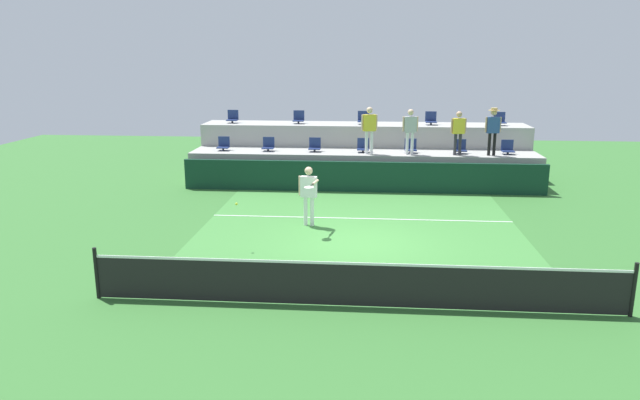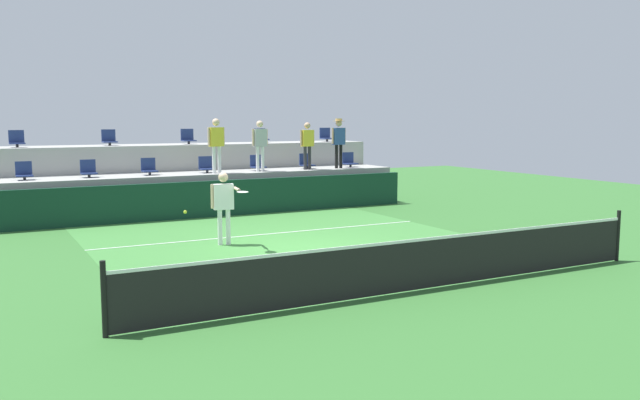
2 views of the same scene
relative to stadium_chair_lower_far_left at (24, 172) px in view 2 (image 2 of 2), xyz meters
The scene contains 25 objects.
ground_plane 9.11m from the stadium_chair_lower_far_left, 53.57° to the right, with size 40.00×40.00×0.00m, color #336B2D.
court_inner_paint 8.34m from the stadium_chair_lower_far_left, 49.42° to the right, with size 9.00×10.00×0.01m, color #3D7F38.
court_service_line 7.35m from the stadium_chair_lower_far_left, 42.15° to the right, with size 9.00×0.06×0.00m, color white.
tennis_net 12.48m from the stadium_chair_lower_far_left, 64.58° to the right, with size 10.48×0.08×1.07m.
sponsor_backboard 5.56m from the stadium_chair_lower_far_left, 13.01° to the right, with size 13.00×0.16×1.10m, color #0F3323.
seating_tier_lower 5.41m from the stadium_chair_lower_far_left, ahead, with size 13.00×1.80×1.25m, color #9E9E99.
seating_tier_upper 5.67m from the stadium_chair_lower_far_left, 19.27° to the left, with size 13.00×1.80×2.10m, color #9E9E99.
stadium_chair_lower_far_left is the anchor object (origin of this frame).
stadium_chair_lower_left 1.74m from the stadium_chair_lower_far_left, ahead, with size 0.44×0.40×0.52m.
stadium_chair_lower_mid_left 3.51m from the stadium_chair_lower_far_left, ahead, with size 0.44×0.40×0.52m.
stadium_chair_lower_center 5.34m from the stadium_chair_lower_far_left, ahead, with size 0.44×0.40×0.52m.
stadium_chair_lower_mid_right 7.11m from the stadium_chair_lower_far_left, ahead, with size 0.44×0.40×0.52m.
stadium_chair_lower_right 8.93m from the stadium_chair_lower_far_left, ahead, with size 0.44×0.40×0.52m.
stadium_chair_lower_far_right 10.65m from the stadium_chair_lower_far_left, ahead, with size 0.44×0.40×0.52m.
stadium_chair_upper_far_left 1.99m from the stadium_chair_lower_far_left, 91.01° to the left, with size 0.44×0.40×0.52m.
stadium_chair_upper_left 3.35m from the stadium_chair_lower_far_left, 33.77° to the left, with size 0.44×0.40×0.52m.
stadium_chair_upper_center 5.67m from the stadium_chair_lower_far_left, 18.74° to the left, with size 0.44×0.40×0.52m.
stadium_chair_upper_right 8.24m from the stadium_chair_lower_far_left, 12.68° to the left, with size 0.44×0.40×0.52m.
stadium_chair_upper_far_right 10.87m from the stadium_chair_lower_far_left, ahead, with size 0.44×0.40×0.52m.
tennis_player 6.91m from the stadium_chair_lower_far_left, 55.90° to the right, with size 0.60×1.26×1.72m.
spectator_leaning_on_rail 5.63m from the stadium_chair_lower_far_left, ahead, with size 0.60×0.27×1.72m.
spectator_in_grey 7.10m from the stadium_chair_lower_far_left, ahead, with size 0.58×0.25×1.65m.
spectator_in_white 8.81m from the stadium_chair_lower_far_left, ahead, with size 0.57×0.24×1.59m.
spectator_with_hat 10.04m from the stadium_chair_lower_far_left, ahead, with size 0.59×0.45×1.72m.
tennis_ball 8.24m from the stadium_chair_lower_far_left, 73.96° to the right, with size 0.07×0.07×0.07m.
Camera 2 is at (-6.73, -13.09, 2.98)m, focal length 37.14 mm.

